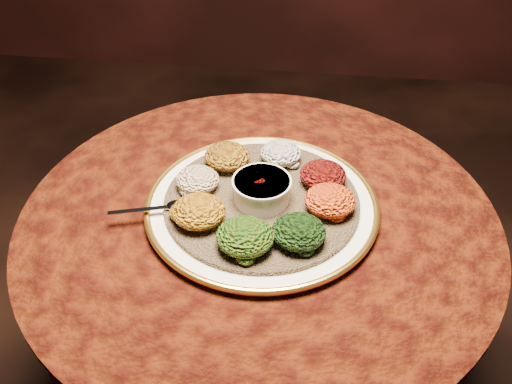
# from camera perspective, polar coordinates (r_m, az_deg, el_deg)

# --- Properties ---
(table) EXTENTS (0.96, 0.96, 0.73)m
(table) POSITION_cam_1_polar(r_m,az_deg,el_deg) (1.27, 0.24, -8.29)
(table) COLOR black
(table) RESTS_ON ground
(platter) EXTENTS (0.53, 0.53, 0.02)m
(platter) POSITION_cam_1_polar(r_m,az_deg,el_deg) (1.15, 0.57, -1.35)
(platter) COLOR white
(platter) RESTS_ON table
(injera) EXTENTS (0.51, 0.51, 0.01)m
(injera) POSITION_cam_1_polar(r_m,az_deg,el_deg) (1.14, 0.57, -0.95)
(injera) COLOR olive
(injera) RESTS_ON platter
(stew_bowl) EXTENTS (0.12, 0.12, 0.05)m
(stew_bowl) POSITION_cam_1_polar(r_m,az_deg,el_deg) (1.12, 0.58, 0.34)
(stew_bowl) COLOR white
(stew_bowl) RESTS_ON injera
(spoon) EXTENTS (0.16, 0.06, 0.01)m
(spoon) POSITION_cam_1_polar(r_m,az_deg,el_deg) (1.12, -8.32, -1.44)
(spoon) COLOR silver
(spoon) RESTS_ON injera
(portion_ayib) EXTENTS (0.09, 0.08, 0.04)m
(portion_ayib) POSITION_cam_1_polar(r_m,az_deg,el_deg) (1.22, 2.49, 3.91)
(portion_ayib) COLOR silver
(portion_ayib) RESTS_ON injera
(portion_kitfo) EXTENTS (0.10, 0.09, 0.05)m
(portion_kitfo) POSITION_cam_1_polar(r_m,az_deg,el_deg) (1.17, 6.71, 1.72)
(portion_kitfo) COLOR black
(portion_kitfo) RESTS_ON injera
(portion_tikil) EXTENTS (0.10, 0.09, 0.05)m
(portion_tikil) POSITION_cam_1_polar(r_m,az_deg,el_deg) (1.11, 7.41, -0.85)
(portion_tikil) COLOR #A87B0E
(portion_tikil) RESTS_ON injera
(portion_gomen) EXTENTS (0.10, 0.09, 0.05)m
(portion_gomen) POSITION_cam_1_polar(r_m,az_deg,el_deg) (1.04, 4.30, -3.98)
(portion_gomen) COLOR black
(portion_gomen) RESTS_ON injera
(portion_mixveg) EXTENTS (0.11, 0.10, 0.05)m
(portion_mixveg) POSITION_cam_1_polar(r_m,az_deg,el_deg) (1.02, -1.09, -4.46)
(portion_mixveg) COLOR #9C260A
(portion_mixveg) RESTS_ON injera
(portion_kik) EXTENTS (0.10, 0.10, 0.05)m
(portion_kik) POSITION_cam_1_polar(r_m,az_deg,el_deg) (1.08, -5.76, -1.94)
(portion_kik) COLOR #BC8410
(portion_kik) RESTS_ON injera
(portion_timatim) EXTENTS (0.09, 0.08, 0.04)m
(portion_timatim) POSITION_cam_1_polar(r_m,az_deg,el_deg) (1.16, -5.88, 1.24)
(portion_timatim) COLOR maroon
(portion_timatim) RESTS_ON injera
(portion_shiro) EXTENTS (0.10, 0.09, 0.05)m
(portion_shiro) POSITION_cam_1_polar(r_m,az_deg,el_deg) (1.21, -2.90, 3.59)
(portion_shiro) COLOR #9D6E13
(portion_shiro) RESTS_ON injera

